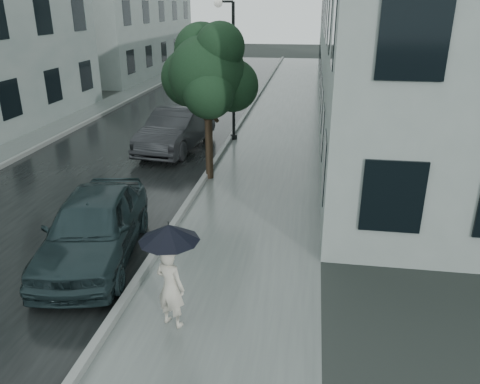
% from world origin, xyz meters
% --- Properties ---
extents(ground, '(120.00, 120.00, 0.00)m').
position_xyz_m(ground, '(0.00, 0.00, 0.00)').
color(ground, black).
rests_on(ground, ground).
extents(sidewalk, '(3.50, 60.00, 0.01)m').
position_xyz_m(sidewalk, '(0.25, 12.00, 0.00)').
color(sidewalk, slate).
rests_on(sidewalk, ground).
extents(kerb_near, '(0.15, 60.00, 0.15)m').
position_xyz_m(kerb_near, '(-1.57, 12.00, 0.07)').
color(kerb_near, slate).
rests_on(kerb_near, ground).
extents(asphalt_road, '(6.85, 60.00, 0.00)m').
position_xyz_m(asphalt_road, '(-5.08, 12.00, 0.00)').
color(asphalt_road, black).
rests_on(asphalt_road, ground).
extents(kerb_far, '(0.15, 60.00, 0.15)m').
position_xyz_m(kerb_far, '(-8.57, 12.00, 0.07)').
color(kerb_far, slate).
rests_on(kerb_far, ground).
extents(sidewalk_far, '(1.70, 60.00, 0.01)m').
position_xyz_m(sidewalk_far, '(-9.50, 12.00, 0.00)').
color(sidewalk_far, '#4C5451').
rests_on(sidewalk_far, ground).
extents(building_near, '(7.02, 36.00, 9.00)m').
position_xyz_m(building_near, '(5.47, 19.50, 4.50)').
color(building_near, gray).
rests_on(building_near, ground).
extents(building_far_b, '(7.02, 18.00, 8.00)m').
position_xyz_m(building_far_b, '(-13.77, 30.00, 4.00)').
color(building_far_b, gray).
rests_on(building_far_b, ground).
extents(pedestrian, '(0.62, 0.51, 1.46)m').
position_xyz_m(pedestrian, '(-0.53, -1.00, 0.74)').
color(pedestrian, beige).
rests_on(pedestrian, sidewalk).
extents(umbrella, '(1.09, 1.09, 0.99)m').
position_xyz_m(umbrella, '(-0.52, -0.96, 1.74)').
color(umbrella, black).
rests_on(umbrella, ground).
extents(street_tree, '(2.97, 2.69, 4.70)m').
position_xyz_m(street_tree, '(-1.45, 6.34, 3.25)').
color(street_tree, '#332619').
rests_on(street_tree, ground).
extents(lamp_post, '(0.83, 0.43, 5.32)m').
position_xyz_m(lamp_post, '(-1.59, 10.83, 3.04)').
color(lamp_post, black).
rests_on(lamp_post, ground).
extents(car_near, '(2.46, 4.60, 1.49)m').
position_xyz_m(car_near, '(-2.80, 0.96, 0.75)').
color(car_near, '#1A292C').
rests_on(car_near, ground).
extents(car_far, '(2.07, 4.77, 1.53)m').
position_xyz_m(car_far, '(-3.36, 9.18, 0.77)').
color(car_far, '#222427').
rests_on(car_far, ground).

